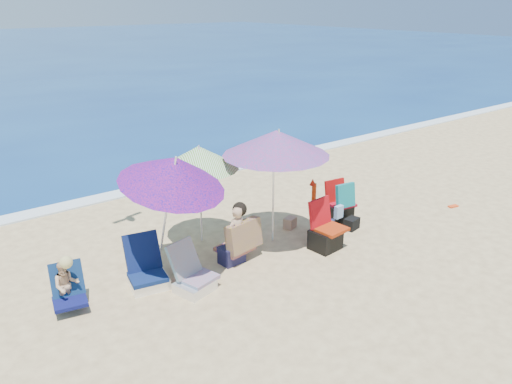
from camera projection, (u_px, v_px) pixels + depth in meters
ground at (305, 264)px, 8.76m from camera, size 120.00×120.00×0.00m
foam at (165, 184)px, 12.55m from camera, size 120.00×0.50×0.04m
umbrella_turquoise at (276, 143)px, 8.89m from camera, size 2.27×2.27×2.19m
umbrella_striped at (199, 157)px, 8.97m from camera, size 1.82×1.82×1.90m
umbrella_blue at (174, 171)px, 7.65m from camera, size 2.16×2.19×2.26m
furled_umbrella at (313, 204)px, 9.70m from camera, size 0.15×0.13×1.14m
chair_navy at (147, 273)px, 8.05m from camera, size 0.69×0.80×0.79m
chair_rainbow at (193, 278)px, 7.95m from camera, size 0.72×0.77×0.74m
camp_chair_left at (325, 235)px, 9.24m from camera, size 0.63×0.60×0.91m
camp_chair_right at (340, 207)px, 10.34m from camera, size 0.73×0.62×0.88m
person_center at (239, 235)px, 8.71m from camera, size 0.78×0.62×1.04m
person_left at (67, 285)px, 7.38m from camera, size 0.58×0.65×0.86m
bag_navy_a at (232, 254)px, 8.77m from camera, size 0.43×0.32×0.32m
bag_black_a at (189, 265)px, 8.50m from camera, size 0.40×0.36×0.24m
bag_tan at (290, 223)px, 10.13m from camera, size 0.30×0.26×0.22m
bag_navy_b at (323, 230)px, 9.67m from camera, size 0.55×0.51×0.33m
bag_black_b at (352, 224)px, 10.08m from camera, size 0.33×0.26×0.23m
orange_item at (453, 206)px, 11.19m from camera, size 0.25×0.15×0.03m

